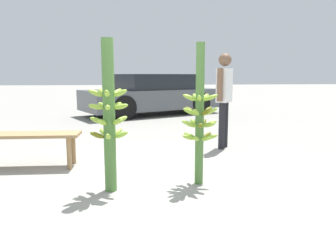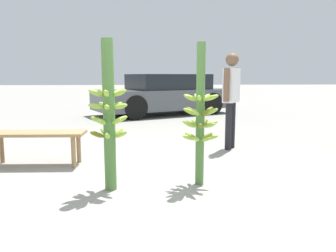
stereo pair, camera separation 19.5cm
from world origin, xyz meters
name	(u,v)px [view 2 (the right image)]	position (x,y,z in m)	size (l,w,h in m)	color
ground_plane	(156,190)	(0.00, 0.00, 0.00)	(80.00, 80.00, 0.00)	gray
banana_stalk_left	(109,116)	(-0.48, 0.06, 0.81)	(0.43, 0.43, 1.61)	#4C7A38
banana_stalk_center	(200,116)	(0.51, 0.17, 0.78)	(0.42, 0.42, 1.59)	#4C7A38
vendor_person	(231,92)	(1.33, 1.95, 0.96)	(0.40, 0.53, 1.59)	black
market_bench	(36,137)	(-1.60, 1.11, 0.39)	(1.34, 0.46, 0.47)	#99754C
parked_car	(165,95)	(0.55, 7.00, 0.63)	(4.61, 3.38, 1.27)	#4C5156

